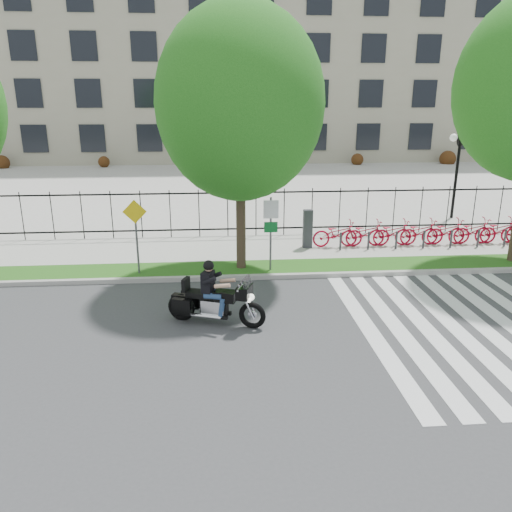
{
  "coord_description": "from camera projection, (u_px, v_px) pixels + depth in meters",
  "views": [
    {
      "loc": [
        -1.66,
        -11.43,
        5.65
      ],
      "look_at": [
        -0.5,
        3.0,
        1.15
      ],
      "focal_mm": 35.0,
      "sensor_mm": 36.0,
      "label": 1
    }
  ],
  "objects": [
    {
      "name": "sidewalk",
      "position": [
        260.0,
        248.0,
        19.75
      ],
      "size": [
        60.0,
        3.5,
        0.15
      ],
      "primitive_type": "cube",
      "color": "#9B9991",
      "rests_on": "ground"
    },
    {
      "name": "street_tree_1",
      "position": [
        240.0,
        103.0,
        15.67
      ],
      "size": [
        5.36,
        5.36,
        8.52
      ],
      "color": "#33261C",
      "rests_on": "grass_verge"
    },
    {
      "name": "lamp_post_right",
      "position": [
        459.0,
        154.0,
        23.92
      ],
      "size": [
        1.06,
        0.7,
        4.25
      ],
      "color": "black",
      "rests_on": "ground"
    },
    {
      "name": "motorcycle_rider",
      "position": [
        215.0,
        299.0,
        13.05
      ],
      "size": [
        2.61,
        1.34,
        2.1
      ],
      "color": "black",
      "rests_on": "ground"
    },
    {
      "name": "bike_share_station",
      "position": [
        445.0,
        232.0,
        19.9
      ],
      "size": [
        11.16,
        0.88,
        1.5
      ],
      "color": "#2D2D33",
      "rests_on": "sidewalk"
    },
    {
      "name": "sign_pole_warning",
      "position": [
        136.0,
        227.0,
        16.2
      ],
      "size": [
        0.78,
        0.09,
        2.49
      ],
      "color": "#59595B",
      "rests_on": "grass_verge"
    },
    {
      "name": "office_building",
      "position": [
        229.0,
        58.0,
        52.48
      ],
      "size": [
        60.0,
        21.9,
        20.15
      ],
      "color": "gray",
      "rests_on": "ground"
    },
    {
      "name": "sign_pole_regulatory",
      "position": [
        271.0,
        224.0,
        16.54
      ],
      "size": [
        0.5,
        0.09,
        2.5
      ],
      "color": "#59595B",
      "rests_on": "grass_verge"
    },
    {
      "name": "ground",
      "position": [
        285.0,
        333.0,
        12.68
      ],
      "size": [
        120.0,
        120.0,
        0.0
      ],
      "primitive_type": "plane",
      "color": "#3A3A3D",
      "rests_on": "ground"
    },
    {
      "name": "crosswalk_stripes",
      "position": [
        468.0,
        327.0,
        13.05
      ],
      "size": [
        5.7,
        8.0,
        0.01
      ],
      "primitive_type": null,
      "color": "silver",
      "rests_on": "ground"
    },
    {
      "name": "curb",
      "position": [
        268.0,
        277.0,
        16.57
      ],
      "size": [
        60.0,
        0.2,
        0.15
      ],
      "primitive_type": "cube",
      "color": "#A19E97",
      "rests_on": "ground"
    },
    {
      "name": "iron_fence",
      "position": [
        256.0,
        212.0,
        21.1
      ],
      "size": [
        30.0,
        0.06,
        2.0
      ],
      "primitive_type": null,
      "color": "black",
      "rests_on": "sidewalk"
    },
    {
      "name": "grass_verge",
      "position": [
        266.0,
        268.0,
        17.37
      ],
      "size": [
        60.0,
        1.5,
        0.15
      ],
      "primitive_type": "cube",
      "color": "#225816",
      "rests_on": "ground"
    },
    {
      "name": "plaza",
      "position": [
        239.0,
        181.0,
        36.47
      ],
      "size": [
        80.0,
        34.0,
        0.1
      ],
      "primitive_type": "cube",
      "color": "#9B9991",
      "rests_on": "ground"
    }
  ]
}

